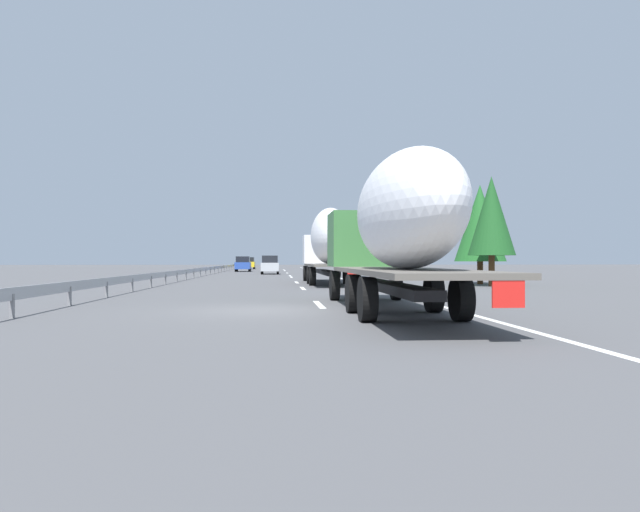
{
  "coord_description": "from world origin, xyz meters",
  "views": [
    {
      "loc": [
        -16.97,
        -0.37,
        1.42
      ],
      "look_at": [
        13.03,
        -2.68,
        1.63
      ],
      "focal_mm": 33.43,
      "sensor_mm": 36.0,
      "label": 1
    }
  ],
  "objects_px": {
    "truck_lead": "(328,242)",
    "road_sign": "(349,251)",
    "car_yellow_coupe": "(249,263)",
    "truck_trailing": "(395,225)",
    "car_silver_hatch": "(270,265)",
    "car_blue_sedan": "(243,264)"
  },
  "relations": [
    {
      "from": "car_blue_sedan",
      "to": "truck_trailing",
      "type": "bearing_deg",
      "value": -173.12
    },
    {
      "from": "truck_lead",
      "to": "truck_trailing",
      "type": "relative_size",
      "value": 0.98
    },
    {
      "from": "truck_lead",
      "to": "car_yellow_coupe",
      "type": "relative_size",
      "value": 2.89
    },
    {
      "from": "truck_lead",
      "to": "road_sign",
      "type": "relative_size",
      "value": 4.27
    },
    {
      "from": "car_silver_hatch",
      "to": "road_sign",
      "type": "relative_size",
      "value": 1.31
    },
    {
      "from": "car_blue_sedan",
      "to": "car_yellow_coupe",
      "type": "distance_m",
      "value": 21.47
    },
    {
      "from": "car_yellow_coupe",
      "to": "truck_trailing",
      "type": "bearing_deg",
      "value": -174.83
    },
    {
      "from": "truck_lead",
      "to": "car_blue_sedan",
      "type": "xyz_separation_m",
      "value": [
        38.89,
        7.11,
        -1.55
      ]
    },
    {
      "from": "truck_trailing",
      "to": "road_sign",
      "type": "xyz_separation_m",
      "value": [
        34.61,
        -3.1,
        -0.14
      ]
    },
    {
      "from": "truck_trailing",
      "to": "road_sign",
      "type": "height_order",
      "value": "truck_trailing"
    },
    {
      "from": "car_silver_hatch",
      "to": "truck_lead",
      "type": "bearing_deg",
      "value": -171.66
    },
    {
      "from": "truck_trailing",
      "to": "road_sign",
      "type": "distance_m",
      "value": 34.74
    },
    {
      "from": "truck_lead",
      "to": "car_blue_sedan",
      "type": "distance_m",
      "value": 39.56
    },
    {
      "from": "truck_lead",
      "to": "road_sign",
      "type": "bearing_deg",
      "value": -11.97
    },
    {
      "from": "truck_trailing",
      "to": "car_silver_hatch",
      "type": "distance_m",
      "value": 45.18
    },
    {
      "from": "car_silver_hatch",
      "to": "car_yellow_coupe",
      "type": "relative_size",
      "value": 0.89
    },
    {
      "from": "truck_trailing",
      "to": "car_yellow_coupe",
      "type": "bearing_deg",
      "value": 5.17
    },
    {
      "from": "truck_lead",
      "to": "road_sign",
      "type": "distance_m",
      "value": 14.95
    },
    {
      "from": "truck_trailing",
      "to": "car_silver_hatch",
      "type": "relative_size",
      "value": 3.3
    },
    {
      "from": "car_silver_hatch",
      "to": "car_blue_sedan",
      "type": "relative_size",
      "value": 0.89
    },
    {
      "from": "truck_lead",
      "to": "road_sign",
      "type": "height_order",
      "value": "truck_lead"
    },
    {
      "from": "car_silver_hatch",
      "to": "car_blue_sedan",
      "type": "distance_m",
      "value": 14.28
    }
  ]
}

